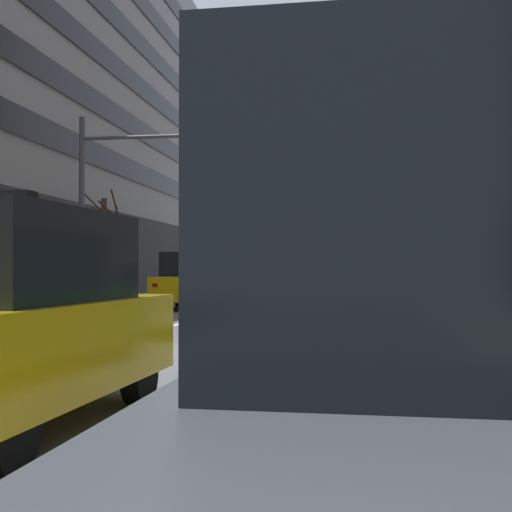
# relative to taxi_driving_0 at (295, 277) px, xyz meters

# --- Properties ---
(ground_plane) EXTENTS (120.00, 120.00, 0.00)m
(ground_plane) POSITION_rel_taxi_driving_0_xyz_m (0.11, -26.82, -1.11)
(ground_plane) COLOR slate
(lane_stripe_l1_s3) EXTENTS (0.16, 2.00, 0.01)m
(lane_stripe_l1_s3) POSITION_rel_taxi_driving_0_xyz_m (-1.51, -29.82, -1.10)
(lane_stripe_l1_s3) COLOR silver
(lane_stripe_l1_s3) RESTS_ON ground
(lane_stripe_l1_s4) EXTENTS (0.16, 2.00, 0.01)m
(lane_stripe_l1_s4) POSITION_rel_taxi_driving_0_xyz_m (-1.51, -24.82, -1.10)
(lane_stripe_l1_s4) COLOR silver
(lane_stripe_l1_s4) RESTS_ON ground
(lane_stripe_l1_s5) EXTENTS (0.16, 2.00, 0.01)m
(lane_stripe_l1_s5) POSITION_rel_taxi_driving_0_xyz_m (-1.51, -19.82, -1.10)
(lane_stripe_l1_s5) COLOR silver
(lane_stripe_l1_s5) RESTS_ON ground
(lane_stripe_l1_s6) EXTENTS (0.16, 2.00, 0.01)m
(lane_stripe_l1_s6) POSITION_rel_taxi_driving_0_xyz_m (-1.51, -14.82, -1.10)
(lane_stripe_l1_s6) COLOR silver
(lane_stripe_l1_s6) RESTS_ON ground
(lane_stripe_l1_s7) EXTENTS (0.16, 2.00, 0.01)m
(lane_stripe_l1_s7) POSITION_rel_taxi_driving_0_xyz_m (-1.51, -9.82, -1.10)
(lane_stripe_l1_s7) COLOR silver
(lane_stripe_l1_s7) RESTS_ON ground
(lane_stripe_l1_s8) EXTENTS (0.16, 2.00, 0.01)m
(lane_stripe_l1_s8) POSITION_rel_taxi_driving_0_xyz_m (-1.51, -4.82, -1.10)
(lane_stripe_l1_s8) COLOR silver
(lane_stripe_l1_s8) RESTS_ON ground
(lane_stripe_l1_s9) EXTENTS (0.16, 2.00, 0.01)m
(lane_stripe_l1_s9) POSITION_rel_taxi_driving_0_xyz_m (-1.51, 0.18, -1.10)
(lane_stripe_l1_s9) COLOR silver
(lane_stripe_l1_s9) RESTS_ON ground
(lane_stripe_l1_s10) EXTENTS (0.16, 2.00, 0.01)m
(lane_stripe_l1_s10) POSITION_rel_taxi_driving_0_xyz_m (-1.51, 5.18, -1.10)
(lane_stripe_l1_s10) COLOR silver
(lane_stripe_l1_s10) RESTS_ON ground
(lane_stripe_l2_s3) EXTENTS (0.16, 2.00, 0.01)m
(lane_stripe_l2_s3) POSITION_rel_taxi_driving_0_xyz_m (1.73, -29.82, -1.10)
(lane_stripe_l2_s3) COLOR silver
(lane_stripe_l2_s3) RESTS_ON ground
(lane_stripe_l2_s4) EXTENTS (0.16, 2.00, 0.01)m
(lane_stripe_l2_s4) POSITION_rel_taxi_driving_0_xyz_m (1.73, -24.82, -1.10)
(lane_stripe_l2_s4) COLOR silver
(lane_stripe_l2_s4) RESTS_ON ground
(lane_stripe_l2_s5) EXTENTS (0.16, 2.00, 0.01)m
(lane_stripe_l2_s5) POSITION_rel_taxi_driving_0_xyz_m (1.73, -19.82, -1.10)
(lane_stripe_l2_s5) COLOR silver
(lane_stripe_l2_s5) RESTS_ON ground
(lane_stripe_l2_s6) EXTENTS (0.16, 2.00, 0.01)m
(lane_stripe_l2_s6) POSITION_rel_taxi_driving_0_xyz_m (1.73, -14.82, -1.10)
(lane_stripe_l2_s6) COLOR silver
(lane_stripe_l2_s6) RESTS_ON ground
(lane_stripe_l2_s7) EXTENTS (0.16, 2.00, 0.01)m
(lane_stripe_l2_s7) POSITION_rel_taxi_driving_0_xyz_m (1.73, -9.82, -1.10)
(lane_stripe_l2_s7) COLOR silver
(lane_stripe_l2_s7) RESTS_ON ground
(lane_stripe_l2_s8) EXTENTS (0.16, 2.00, 0.01)m
(lane_stripe_l2_s8) POSITION_rel_taxi_driving_0_xyz_m (1.73, -4.82, -1.10)
(lane_stripe_l2_s8) COLOR silver
(lane_stripe_l2_s8) RESTS_ON ground
(lane_stripe_l2_s9) EXTENTS (0.16, 2.00, 0.01)m
(lane_stripe_l2_s9) POSITION_rel_taxi_driving_0_xyz_m (1.73, 0.18, -1.10)
(lane_stripe_l2_s9) COLOR silver
(lane_stripe_l2_s9) RESTS_ON ground
(lane_stripe_l2_s10) EXTENTS (0.16, 2.00, 0.01)m
(lane_stripe_l2_s10) POSITION_rel_taxi_driving_0_xyz_m (1.73, 5.18, -1.10)
(lane_stripe_l2_s10) COLOR silver
(lane_stripe_l2_s10) RESTS_ON ground
(taxi_driving_0) EXTENTS (1.99, 4.61, 2.41)m
(taxi_driving_0) POSITION_rel_taxi_driving_0_xyz_m (0.00, 0.00, 0.00)
(taxi_driving_0) COLOR black
(taxi_driving_0) RESTS_ON ground
(taxi_driving_1) EXTENTS (2.00, 4.60, 2.39)m
(taxi_driving_1) POSITION_rel_taxi_driving_0_xyz_m (-3.02, -12.92, -0.01)
(taxi_driving_1) COLOR black
(taxi_driving_1) RESTS_ON ground
(car_driving_2) EXTENTS (2.01, 4.44, 1.64)m
(car_driving_2) POSITION_rel_taxi_driving_0_xyz_m (-3.04, -24.97, -0.30)
(car_driving_2) COLOR black
(car_driving_2) RESTS_ON ground
(taxi_driving_3) EXTENTS (2.09, 4.56, 2.35)m
(taxi_driving_3) POSITION_rel_taxi_driving_0_xyz_m (0.09, -32.47, -0.03)
(taxi_driving_3) COLOR black
(taxi_driving_3) RESTS_ON ground
(taxi_driving_4) EXTENTS (1.98, 4.46, 1.83)m
(taxi_driving_4) POSITION_rel_taxi_driving_0_xyz_m (0.04, -15.90, -0.29)
(taxi_driving_4) COLOR black
(taxi_driving_4) RESTS_ON ground
(taxi_driving_5) EXTENTS (1.83, 4.36, 2.29)m
(taxi_driving_5) POSITION_rel_taxi_driving_0_xyz_m (0.23, -9.49, -0.05)
(taxi_driving_5) COLOR black
(taxi_driving_5) RESTS_ON ground
(car_parked_0) EXTENTS (1.97, 4.54, 2.18)m
(car_parked_0) POSITION_rel_taxi_driving_0_xyz_m (3.91, -35.88, -0.02)
(car_parked_0) COLOR black
(car_parked_0) RESTS_ON ground
(car_parked_1) EXTENTS (1.97, 4.47, 2.14)m
(car_parked_1) POSITION_rel_taxi_driving_0_xyz_m (3.91, -29.10, -0.04)
(car_parked_1) COLOR black
(car_parked_1) RESTS_ON ground
(car_parked_2) EXTENTS (1.95, 4.54, 1.69)m
(car_parked_2) POSITION_rel_taxi_driving_0_xyz_m (3.91, -22.79, -0.27)
(car_parked_2) COLOR black
(car_parked_2) RESTS_ON ground
(car_parked_3) EXTENTS (1.87, 4.31, 1.60)m
(car_parked_3) POSITION_rel_taxi_driving_0_xyz_m (3.91, -17.62, -0.32)
(car_parked_3) COLOR black
(car_parked_3) RESTS_ON ground
(traffic_signal_0) EXTENTS (8.82, 0.35, 6.26)m
(traffic_signal_0) POSITION_rel_taxi_driving_0_xyz_m (-2.45, -18.47, 3.27)
(traffic_signal_0) COLOR #4C4C51
(traffic_signal_0) RESTS_ON sidewalk_left
(traffic_signal_1) EXTENTS (8.42, 0.35, 5.74)m
(traffic_signal_1) POSITION_rel_taxi_driving_0_xyz_m (2.33, -3.19, 3.11)
(traffic_signal_1) COLOR #4C4C51
(traffic_signal_1) RESTS_ON sidewalk_right
(street_tree_1) EXTENTS (1.92, 1.83, 4.49)m
(street_tree_1) POSITION_rel_taxi_driving_0_xyz_m (-6.22, -13.66, 1.39)
(street_tree_1) COLOR #4C3823
(street_tree_1) RESTS_ON sidewalk_left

